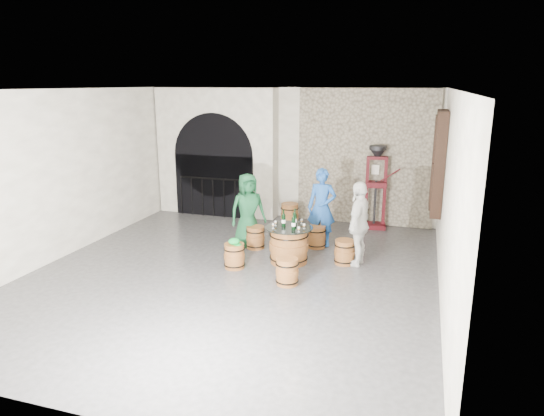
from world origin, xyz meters
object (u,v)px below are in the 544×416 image
(barrel_stool_left, at_px, (255,237))
(person_green, at_px, (248,210))
(person_blue, at_px, (322,208))
(wine_bottle_left, at_px, (284,220))
(barrel_stool_near_right, at_px, (287,272))
(person_white, at_px, (359,224))
(wine_bottle_center, at_px, (294,223))
(corking_press, at_px, (376,181))
(barrel_stool_near_left, at_px, (234,256))
(barrel_table, at_px, (289,245))
(wine_bottle_right, at_px, (295,219))
(barrel_stool_right, at_px, (345,252))
(side_barrel, at_px, (290,216))
(barrel_stool_far, at_px, (316,237))

(barrel_stool_left, height_order, person_green, person_green)
(person_blue, height_order, wine_bottle_left, person_blue)
(barrel_stool_near_right, relative_size, wine_bottle_left, 1.43)
(barrel_stool_near_right, height_order, person_green, person_green)
(person_white, height_order, wine_bottle_left, person_white)
(wine_bottle_center, height_order, corking_press, corking_press)
(barrel_stool_left, xyz_separation_m, barrel_stool_near_left, (-0.00, -1.15, 0.00))
(barrel_stool_near_right, bearing_deg, barrel_table, 104.02)
(barrel_table, height_order, wine_bottle_center, wine_bottle_center)
(wine_bottle_right, bearing_deg, person_blue, 74.07)
(barrel_stool_right, relative_size, person_green, 0.30)
(person_green, relative_size, side_barrel, 2.65)
(barrel_stool_right, distance_m, barrel_stool_near_right, 1.47)
(person_green, distance_m, person_white, 2.37)
(barrel_stool_near_right, relative_size, barrel_stool_near_left, 1.00)
(barrel_stool_near_right, height_order, person_blue, person_blue)
(wine_bottle_right, bearing_deg, wine_bottle_center, -79.83)
(barrel_stool_left, xyz_separation_m, barrel_stool_right, (1.89, -0.34, 0.00))
(barrel_stool_near_left, distance_m, wine_bottle_center, 1.24)
(barrel_stool_far, distance_m, wine_bottle_right, 1.08)
(person_green, height_order, person_blue, person_blue)
(barrel_stool_far, height_order, corking_press, corking_press)
(person_green, distance_m, side_barrel, 1.65)
(barrel_stool_right, xyz_separation_m, wine_bottle_left, (-1.13, -0.23, 0.60))
(barrel_stool_right, xyz_separation_m, person_white, (0.24, 0.06, 0.56))
(person_white, relative_size, wine_bottle_center, 4.88)
(barrel_table, bearing_deg, barrel_stool_far, 72.42)
(barrel_table, height_order, barrel_stool_near_right, barrel_table)
(barrel_stool_left, height_order, person_blue, person_blue)
(barrel_stool_near_left, xyz_separation_m, wine_bottle_left, (0.77, 0.59, 0.60))
(person_green, height_order, side_barrel, person_green)
(barrel_stool_near_right, bearing_deg, corking_press, 74.58)
(barrel_stool_right, height_order, corking_press, corking_press)
(person_white, bearing_deg, barrel_stool_left, -87.66)
(barrel_stool_near_right, height_order, person_white, person_white)
(person_blue, relative_size, corking_press, 0.84)
(person_white, xyz_separation_m, side_barrel, (-1.85, 1.93, -0.51))
(wine_bottle_right, bearing_deg, corking_press, 65.19)
(barrel_stool_far, bearing_deg, barrel_stool_right, -47.15)
(barrel_stool_near_right, bearing_deg, barrel_stool_left, 125.18)
(person_white, bearing_deg, wine_bottle_center, -59.45)
(barrel_stool_far, bearing_deg, barrel_table, -107.58)
(person_green, xyz_separation_m, corking_press, (2.38, 2.07, 0.36))
(barrel_stool_right, bearing_deg, barrel_stool_far, 132.85)
(corking_press, bearing_deg, barrel_stool_left, -141.81)
(barrel_table, height_order, barrel_stool_far, barrel_table)
(barrel_stool_right, relative_size, barrel_stool_near_left, 1.00)
(barrel_stool_near_right, distance_m, wine_bottle_right, 1.31)
(wine_bottle_center, relative_size, side_barrel, 0.57)
(person_green, height_order, wine_bottle_center, person_green)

